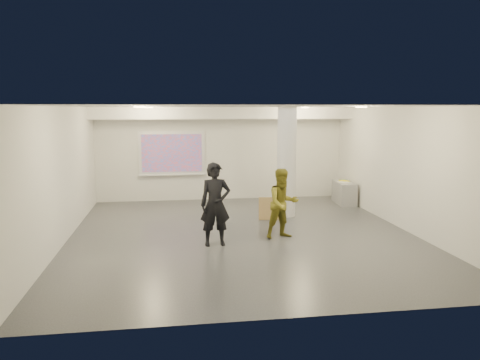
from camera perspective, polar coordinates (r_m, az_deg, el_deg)
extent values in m
cube|color=#35373C|center=(11.12, 0.31, -6.69)|extent=(8.00, 9.00, 0.01)
cube|color=silver|center=(10.72, 0.32, 8.96)|extent=(8.00, 9.00, 0.01)
cube|color=silver|center=(15.26, -2.28, 3.23)|extent=(8.00, 0.01, 3.00)
cube|color=silver|center=(6.48, 6.43, -4.28)|extent=(8.00, 0.01, 3.00)
cube|color=silver|center=(10.95, -20.84, 0.52)|extent=(0.01, 9.00, 3.00)
cube|color=silver|center=(12.09, 19.40, 1.31)|extent=(0.01, 9.00, 3.00)
cube|color=white|center=(14.64, -2.07, 8.17)|extent=(8.00, 1.10, 0.36)
cylinder|color=#FFDA8F|center=(13.11, -11.06, 8.66)|extent=(0.22, 0.22, 0.02)
cylinder|color=#FFDA8F|center=(13.65, 7.95, 8.73)|extent=(0.22, 0.22, 0.02)
cylinder|color=#FFDA8F|center=(9.11, -12.14, 8.70)|extent=(0.22, 0.22, 0.02)
cylinder|color=#FFDA8F|center=(9.88, 14.57, 8.60)|extent=(0.22, 0.22, 0.02)
cylinder|color=silver|center=(12.87, 5.70, 2.18)|extent=(0.52, 0.52, 3.00)
cube|color=white|center=(15.12, -8.31, 3.28)|extent=(2.10, 0.06, 1.40)
cube|color=blue|center=(15.08, -8.31, 3.27)|extent=(1.90, 0.01, 1.20)
cube|color=white|center=(15.14, -8.25, 0.63)|extent=(2.10, 0.08, 0.04)
cube|color=gray|center=(15.01, 12.59, -1.53)|extent=(0.59, 1.21, 0.69)
cube|color=white|center=(14.82, 12.62, -0.26)|extent=(0.37, 0.42, 0.02)
cube|color=#FFFA0B|center=(15.05, 12.58, -0.11)|extent=(0.28, 0.33, 0.03)
cube|color=#9A7C4A|center=(12.54, 3.58, -3.49)|extent=(0.57, 0.17, 0.61)
cube|color=#9A7C4A|center=(12.92, 4.37, -3.39)|extent=(0.46, 0.17, 0.50)
imported|color=black|center=(10.11, -3.02, -2.99)|extent=(0.68, 0.47, 1.81)
imported|color=olive|center=(10.73, 5.25, -2.88)|extent=(0.91, 0.78, 1.61)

